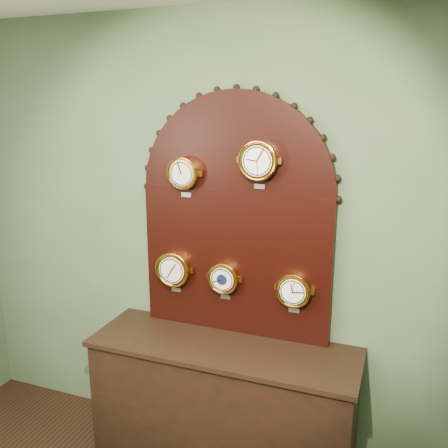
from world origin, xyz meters
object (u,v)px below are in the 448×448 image
at_px(display_board, 236,209).
at_px(arabic_clock, 258,161).
at_px(shop_counter, 223,407).
at_px(hygrometer, 173,269).
at_px(barometer, 224,278).
at_px(tide_clock, 294,290).
at_px(roman_clock, 184,173).

bearing_deg(display_board, arabic_clock, -22.89).
relative_size(shop_counter, hygrometer, 5.63).
relative_size(arabic_clock, barometer, 1.13).
relative_size(display_board, arabic_clock, 5.38).
xyz_separation_m(display_board, tide_clock, (0.39, -0.07, -0.45)).
height_order(shop_counter, arabic_clock, arabic_clock).
height_order(roman_clock, barometer, roman_clock).
xyz_separation_m(roman_clock, arabic_clock, (0.47, -0.00, 0.10)).
bearing_deg(hygrometer, shop_counter, -21.12).
bearing_deg(arabic_clock, tide_clock, 0.17).
height_order(hygrometer, tide_clock, hygrometer).
bearing_deg(roman_clock, tide_clock, -0.01).
distance_m(shop_counter, roman_clock, 1.48).
xyz_separation_m(shop_counter, tide_clock, (0.39, 0.15, 0.78)).
relative_size(roman_clock, tide_clock, 0.98).
xyz_separation_m(shop_counter, arabic_clock, (0.16, 0.15, 1.53)).
distance_m(shop_counter, barometer, 0.82).
distance_m(barometer, tide_clock, 0.44).
bearing_deg(shop_counter, roman_clock, 153.67).
bearing_deg(barometer, display_board, 51.61).
relative_size(shop_counter, arabic_clock, 5.62).
bearing_deg(display_board, roman_clock, -168.04).
height_order(display_board, hygrometer, display_board).
bearing_deg(shop_counter, arabic_clock, 44.09).
bearing_deg(arabic_clock, roman_clock, 179.90).
bearing_deg(tide_clock, hygrometer, -179.95).
relative_size(hygrometer, barometer, 1.13).
bearing_deg(roman_clock, display_board, 11.96).
bearing_deg(hygrometer, roman_clock, 0.54).
bearing_deg(shop_counter, barometer, 108.79).
bearing_deg(arabic_clock, barometer, 179.81).
distance_m(arabic_clock, barometer, 0.76).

